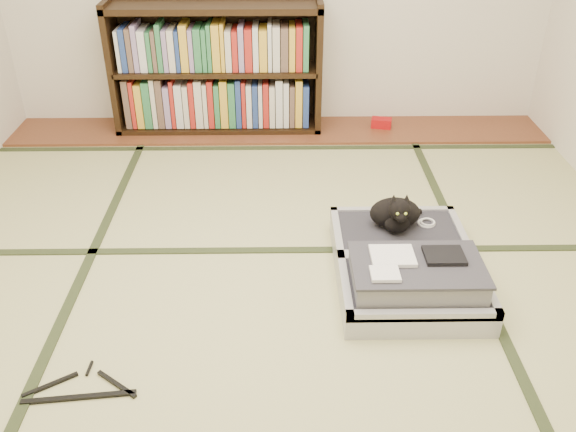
{
  "coord_description": "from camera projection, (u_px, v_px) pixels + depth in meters",
  "views": [
    {
      "loc": [
        0.01,
        -2.31,
        1.87
      ],
      "look_at": [
        0.05,
        0.35,
        0.25
      ],
      "focal_mm": 38.0,
      "sensor_mm": 36.0,
      "label": 1
    }
  ],
  "objects": [
    {
      "name": "red_item",
      "position": [
        381.0,
        123.0,
        4.66
      ],
      "size": [
        0.17,
        0.12,
        0.07
      ],
      "primitive_type": "cube",
      "rotation": [
        0.0,
        0.0,
        -0.23
      ],
      "color": "#B00E10",
      "rests_on": "wood_strip"
    },
    {
      "name": "hanger",
      "position": [
        81.0,
        390.0,
        2.43
      ],
      "size": [
        0.46,
        0.23,
        0.01
      ],
      "color": "black",
      "rests_on": "floor"
    },
    {
      "name": "floor",
      "position": [
        279.0,
        298.0,
        2.94
      ],
      "size": [
        4.5,
        4.5,
        0.0
      ],
      "primitive_type": "plane",
      "color": "#C2BF81",
      "rests_on": "ground"
    },
    {
      "name": "suitcase",
      "position": [
        407.0,
        267.0,
        3.0
      ],
      "size": [
        0.69,
        0.92,
        0.27
      ],
      "color": "#ABABB0",
      "rests_on": "floor"
    },
    {
      "name": "bookcase",
      "position": [
        217.0,
        71.0,
        4.47
      ],
      "size": [
        1.53,
        0.35,
        0.98
      ],
      "color": "black",
      "rests_on": "wood_strip"
    },
    {
      "name": "wood_strip",
      "position": [
        278.0,
        130.0,
        4.65
      ],
      "size": [
        4.0,
        0.5,
        0.02
      ],
      "primitive_type": "cube",
      "color": "brown",
      "rests_on": "ground"
    },
    {
      "name": "cable_coil",
      "position": [
        427.0,
        223.0,
        3.26
      ],
      "size": [
        0.1,
        0.1,
        0.02
      ],
      "color": "white",
      "rests_on": "suitcase"
    },
    {
      "name": "tatami_borders",
      "position": [
        279.0,
        240.0,
        3.36
      ],
      "size": [
        4.0,
        4.5,
        0.01
      ],
      "color": "#2D381E",
      "rests_on": "ground"
    },
    {
      "name": "cat",
      "position": [
        396.0,
        214.0,
        3.18
      ],
      "size": [
        0.31,
        0.31,
        0.25
      ],
      "color": "black",
      "rests_on": "suitcase"
    }
  ]
}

